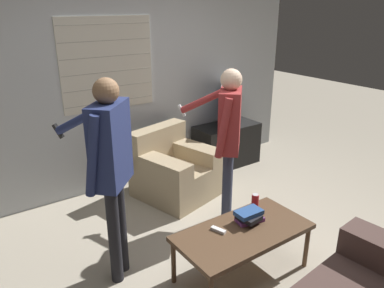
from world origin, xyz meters
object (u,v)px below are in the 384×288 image
(armchair_beige, at_px, (174,170))
(coffee_table, at_px, (243,234))
(person_left_standing, at_px, (110,159))
(book_stack, at_px, (249,216))
(spare_remote, at_px, (218,230))
(soda_can, at_px, (255,201))
(tv, at_px, (228,106))
(person_right_standing, at_px, (228,129))

(armchair_beige, distance_m, coffee_table, 1.60)
(person_left_standing, height_order, book_stack, person_left_standing)
(book_stack, distance_m, spare_remote, 0.31)
(soda_can, bearing_deg, tv, 57.37)
(armchair_beige, xyz_separation_m, soda_can, (0.03, -1.34, 0.19))
(person_right_standing, bearing_deg, book_stack, -161.31)
(armchair_beige, height_order, tv, tv)
(spare_remote, bearing_deg, book_stack, -25.82)
(tv, relative_size, spare_remote, 4.95)
(person_left_standing, bearing_deg, soda_can, -62.04)
(person_right_standing, height_order, soda_can, person_right_standing)
(coffee_table, bearing_deg, book_stack, 28.41)
(armchair_beige, bearing_deg, coffee_table, 64.26)
(armchair_beige, bearing_deg, person_left_standing, 25.06)
(book_stack, bearing_deg, spare_remote, 172.24)
(tv, bearing_deg, person_left_standing, -19.73)
(armchair_beige, bearing_deg, spare_remote, 56.97)
(armchair_beige, height_order, person_left_standing, person_left_standing)
(armchair_beige, height_order, person_right_standing, person_right_standing)
(book_stack, bearing_deg, soda_can, 35.15)
(tv, bearing_deg, coffee_table, 3.99)
(person_left_standing, bearing_deg, tv, -14.98)
(armchair_beige, bearing_deg, book_stack, 68.30)
(person_left_standing, xyz_separation_m, book_stack, (0.98, -0.54, -0.58))
(book_stack, bearing_deg, person_left_standing, 151.23)
(tv, xyz_separation_m, spare_remote, (-1.59, -1.78, -0.41))
(spare_remote, bearing_deg, person_right_standing, 27.56)
(coffee_table, bearing_deg, armchair_beige, 78.54)
(armchair_beige, xyz_separation_m, book_stack, (-0.20, -1.50, 0.18))
(tv, bearing_deg, soda_can, 8.14)
(tv, bearing_deg, person_right_standing, 0.58)
(coffee_table, height_order, soda_can, soda_can)
(coffee_table, height_order, person_left_standing, person_left_standing)
(book_stack, relative_size, soda_can, 2.08)
(armchair_beige, xyz_separation_m, coffee_table, (-0.32, -1.57, 0.09))
(tv, distance_m, person_right_standing, 1.51)
(book_stack, bearing_deg, armchair_beige, 82.58)
(soda_can, bearing_deg, person_right_standing, 79.38)
(armchair_beige, relative_size, person_left_standing, 0.59)
(soda_can, bearing_deg, coffee_table, -147.12)
(person_left_standing, distance_m, soda_can, 1.38)
(person_right_standing, distance_m, book_stack, 0.91)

